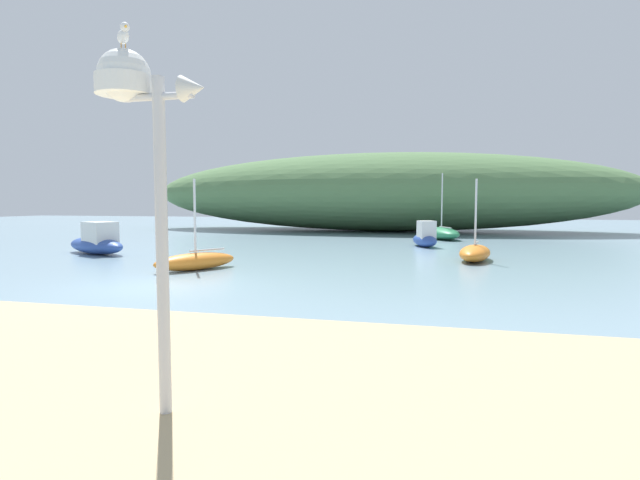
{
  "coord_description": "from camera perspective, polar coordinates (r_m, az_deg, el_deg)",
  "views": [
    {
      "loc": [
        7.66,
        -12.08,
        2.3
      ],
      "look_at": [
        3.77,
        3.3,
        1.1
      ],
      "focal_mm": 28.25,
      "sensor_mm": 36.0,
      "label": 1
    }
  ],
  "objects": [
    {
      "name": "sailboat_mid_channel",
      "position": [
        20.48,
        17.14,
        -1.39
      ],
      "size": [
        1.58,
        3.18,
        3.2
      ],
      "color": "orange",
      "rests_on": "ground"
    },
    {
      "name": "sailboat_far_left",
      "position": [
        17.56,
        -13.9,
        -2.31
      ],
      "size": [
        2.32,
        3.09,
        3.08
      ],
      "color": "orange",
      "rests_on": "ground"
    },
    {
      "name": "ground_plane",
      "position": [
        14.48,
        -18.01,
        -5.02
      ],
      "size": [
        120.0,
        120.0,
        0.0
      ],
      "primitive_type": "plane",
      "color": "#7A99A8"
    },
    {
      "name": "motorboat_west_reach",
      "position": [
        26.35,
        11.82,
        0.29
      ],
      "size": [
        1.8,
        2.74,
        1.35
      ],
      "color": "#2D4C9E",
      "rests_on": "ground"
    },
    {
      "name": "mast_structure",
      "position": [
        5.33,
        -20.15,
        13.5
      ],
      "size": [
        1.13,
        0.55,
        3.57
      ],
      "color": "silver",
      "rests_on": "beach_sand"
    },
    {
      "name": "sailboat_inner_mooring",
      "position": [
        32.07,
        13.59,
        0.77
      ],
      "size": [
        3.04,
        4.57,
        4.07
      ],
      "color": "#287A4C",
      "rests_on": "ground"
    },
    {
      "name": "seagull_on_radar",
      "position": [
        5.55,
        -21.39,
        20.83
      ],
      "size": [
        0.26,
        0.26,
        0.22
      ],
      "color": "orange",
      "rests_on": "mast_structure"
    },
    {
      "name": "distant_hill",
      "position": [
        40.67,
        7.04,
        5.41
      ],
      "size": [
        38.68,
        12.02,
        6.18
      ],
      "primitive_type": "ellipsoid",
      "color": "#517547",
      "rests_on": "ground"
    },
    {
      "name": "motorboat_east_reach",
      "position": [
        24.28,
        -23.94,
        -0.23
      ],
      "size": [
        4.15,
        2.86,
        1.44
      ],
      "color": "#2D4C9E",
      "rests_on": "ground"
    }
  ]
}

